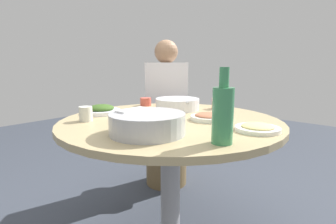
{
  "coord_description": "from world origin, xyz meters",
  "views": [
    {
      "loc": [
        1.04,
        0.89,
        1.03
      ],
      "look_at": [
        0.01,
        -0.01,
        0.78
      ],
      "focal_mm": 28.51,
      "sensor_mm": 36.0,
      "label": 1
    }
  ],
  "objects": [
    {
      "name": "rice_bowl",
      "position": [
        0.28,
        0.12,
        0.79
      ],
      "size": [
        0.32,
        0.32,
        0.1
      ],
      "color": "#B2B5BA",
      "rests_on": "round_dining_table"
    },
    {
      "name": "soup_bowl",
      "position": [
        -0.26,
        -0.16,
        0.78
      ],
      "size": [
        0.28,
        0.28,
        0.07
      ],
      "color": "white",
      "rests_on": "round_dining_table"
    },
    {
      "name": "dish_greens",
      "position": [
        0.14,
        -0.42,
        0.76
      ],
      "size": [
        0.22,
        0.22,
        0.05
      ],
      "color": "white",
      "rests_on": "round_dining_table"
    },
    {
      "name": "round_dining_table",
      "position": [
        0.0,
        0.0,
        0.64
      ],
      "size": [
        1.15,
        1.15,
        0.74
      ],
      "color": "#99999E",
      "rests_on": "ground"
    },
    {
      "name": "tea_cup_side",
      "position": [
        0.31,
        -0.3,
        0.78
      ],
      "size": [
        0.07,
        0.07,
        0.07
      ],
      "primitive_type": "cylinder",
      "color": "silver",
      "rests_on": "round_dining_table"
    },
    {
      "name": "green_bottle",
      "position": [
        0.2,
        0.42,
        0.86
      ],
      "size": [
        0.08,
        0.08,
        0.28
      ],
      "color": "#3A8654",
      "rests_on": "round_dining_table"
    },
    {
      "name": "stool_for_diner_left",
      "position": [
        -0.61,
        -0.57,
        0.23
      ],
      "size": [
        0.35,
        0.35,
        0.46
      ],
      "primitive_type": "cylinder",
      "color": "brown",
      "rests_on": "ground"
    },
    {
      "name": "tea_cup_near",
      "position": [
        -0.24,
        -0.43,
        0.77
      ],
      "size": [
        0.08,
        0.08,
        0.05
      ],
      "primitive_type": "cylinder",
      "color": "#CF5647",
      "rests_on": "round_dining_table"
    },
    {
      "name": "dish_noodles",
      "position": [
        -0.07,
        0.44,
        0.76
      ],
      "size": [
        0.19,
        0.19,
        0.03
      ],
      "color": "white",
      "rests_on": "round_dining_table"
    },
    {
      "name": "dish_tofu_braise",
      "position": [
        -0.12,
        0.16,
        0.76
      ],
      "size": [
        0.19,
        0.19,
        0.04
      ],
      "color": "silver",
      "rests_on": "round_dining_table"
    },
    {
      "name": "tea_cup_far",
      "position": [
        -0.45,
        0.01,
        0.78
      ],
      "size": [
        0.07,
        0.07,
        0.07
      ],
      "primitive_type": "cylinder",
      "color": "#C7493E",
      "rests_on": "round_dining_table"
    },
    {
      "name": "diner_left",
      "position": [
        -0.61,
        -0.57,
        0.78
      ],
      "size": [
        0.47,
        0.47,
        0.76
      ],
      "color": "#2D333D",
      "rests_on": "stool_for_diner_left"
    }
  ]
}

